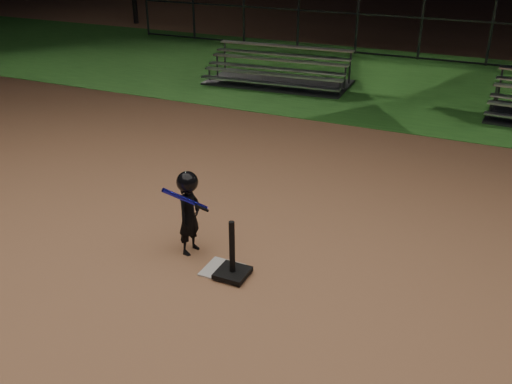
% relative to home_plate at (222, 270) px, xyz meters
% --- Properties ---
extents(ground, '(80.00, 80.00, 0.00)m').
position_rel_home_plate_xyz_m(ground, '(0.00, 0.00, -0.01)').
color(ground, '#A9714C').
rests_on(ground, ground).
extents(grass_strip, '(60.00, 8.00, 0.01)m').
position_rel_home_plate_xyz_m(grass_strip, '(0.00, 10.00, -0.01)').
color(grass_strip, '#265F1E').
rests_on(grass_strip, ground).
extents(home_plate, '(0.45, 0.45, 0.02)m').
position_rel_home_plate_xyz_m(home_plate, '(0.00, 0.00, 0.00)').
color(home_plate, beige).
rests_on(home_plate, ground).
extents(batting_tee, '(0.38, 0.38, 0.74)m').
position_rel_home_plate_xyz_m(batting_tee, '(0.17, -0.06, 0.14)').
color(batting_tee, black).
rests_on(batting_tee, home_plate).
extents(child_batter, '(0.42, 0.60, 1.14)m').
position_rel_home_plate_xyz_m(child_batter, '(-0.59, 0.24, 0.59)').
color(child_batter, black).
rests_on(child_batter, ground).
extents(bleacher_left, '(3.80, 2.01, 0.91)m').
position_rel_home_plate_xyz_m(bleacher_left, '(-2.81, 8.49, 0.18)').
color(bleacher_left, silver).
rests_on(bleacher_left, ground).
extents(backstop_fence, '(20.08, 0.08, 2.50)m').
position_rel_home_plate_xyz_m(backstop_fence, '(0.00, 13.00, 1.24)').
color(backstop_fence, '#38383D').
rests_on(backstop_fence, ground).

